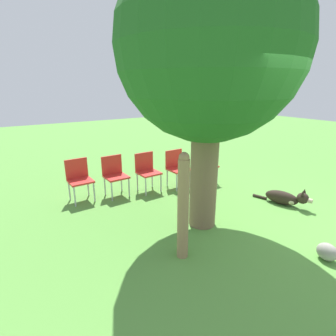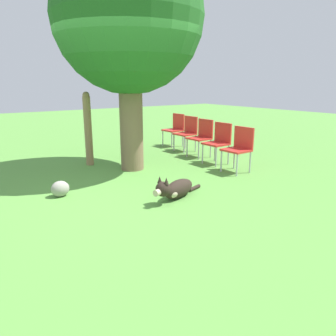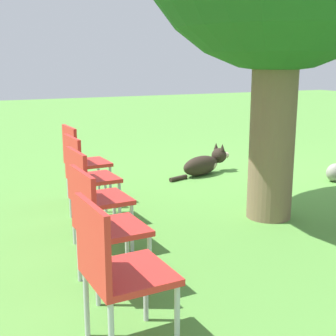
{
  "view_description": "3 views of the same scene",
  "coord_description": "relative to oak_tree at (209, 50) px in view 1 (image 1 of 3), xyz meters",
  "views": [
    {
      "loc": [
        -2.42,
        3.46,
        2.2
      ],
      "look_at": [
        1.62,
        0.85,
        0.7
      ],
      "focal_mm": 28.0,
      "sensor_mm": 36.0,
      "label": 1
    },
    {
      "loc": [
        -2.42,
        -4.53,
        1.63
      ],
      "look_at": [
        0.23,
        -0.8,
        0.42
      ],
      "focal_mm": 35.0,
      "sensor_mm": 36.0,
      "label": 2
    },
    {
      "loc": [
        3.35,
        4.41,
        1.5
      ],
      "look_at": [
        1.64,
        0.8,
        0.59
      ],
      "focal_mm": 50.0,
      "sensor_mm": 36.0,
      "label": 3
    }
  ],
  "objects": [
    {
      "name": "red_chair_2",
      "position": [
        1.8,
        0.06,
        -2.2
      ],
      "size": [
        0.44,
        0.46,
        0.83
      ],
      "rotation": [
        0.0,
        0.0,
        3.18
      ],
      "color": "red",
      "rests_on": "ground_plane"
    },
    {
      "name": "red_chair_1",
      "position": [
        1.66,
        -0.63,
        -2.2
      ],
      "size": [
        0.44,
        0.46,
        0.83
      ],
      "rotation": [
        0.0,
        0.0,
        3.18
      ],
      "color": "red",
      "rests_on": "ground_plane"
    },
    {
      "name": "red_chair_4",
      "position": [
        2.08,
        1.43,
        -2.2
      ],
      "size": [
        0.44,
        0.46,
        0.83
      ],
      "rotation": [
        0.0,
        0.0,
        3.18
      ],
      "color": "red",
      "rests_on": "ground_plane"
    },
    {
      "name": "oak_tree",
      "position": [
        0.0,
        0.0,
        0.0
      ],
      "size": [
        2.63,
        2.63,
        4.03
      ],
      "color": "#7A6047",
      "rests_on": "ground_plane"
    },
    {
      "name": "dog",
      "position": [
        -0.33,
        -1.82,
        -2.54
      ],
      "size": [
        1.07,
        0.44,
        0.39
      ],
      "rotation": [
        0.0,
        0.0,
        3.45
      ],
      "color": "#2D231C",
      "rests_on": "ground_plane"
    },
    {
      "name": "ground_plane",
      "position": [
        -0.56,
        -0.86,
        -2.68
      ],
      "size": [
        30.0,
        30.0,
        0.0
      ],
      "primitive_type": "plane",
      "color": "#56933D"
    },
    {
      "name": "red_chair_3",
      "position": [
        1.94,
        0.74,
        -2.2
      ],
      "size": [
        0.44,
        0.46,
        0.83
      ],
      "rotation": [
        0.0,
        0.0,
        3.18
      ],
      "color": "red",
      "rests_on": "ground_plane"
    },
    {
      "name": "red_chair_0",
      "position": [
        1.52,
        -1.32,
        -2.2
      ],
      "size": [
        0.44,
        0.46,
        0.83
      ],
      "rotation": [
        0.0,
        0.0,
        3.18
      ],
      "color": "red",
      "rests_on": "ground_plane"
    },
    {
      "name": "fence_post",
      "position": [
        -0.54,
        0.79,
        -1.95
      ],
      "size": [
        0.15,
        0.15,
        1.45
      ],
      "color": "#937551",
      "rests_on": "ground_plane"
    },
    {
      "name": "garden_rock",
      "position": [
        -1.64,
        -0.77,
        -2.57
      ],
      "size": [
        0.26,
        0.2,
        0.23
      ],
      "color": "gray",
      "rests_on": "ground_plane"
    }
  ]
}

